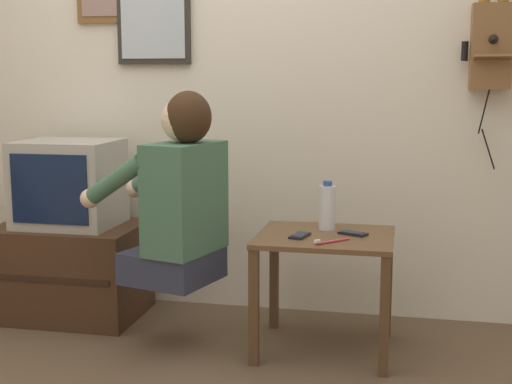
% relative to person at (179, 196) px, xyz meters
% --- Properties ---
extents(wall_back, '(6.80, 0.05, 2.55)m').
position_rel_person_xyz_m(wall_back, '(0.15, 0.67, 0.58)').
color(wall_back, silver).
rests_on(wall_back, ground_plane).
extents(side_table, '(0.59, 0.52, 0.53)m').
position_rel_person_xyz_m(side_table, '(0.63, 0.11, -0.27)').
color(side_table, brown).
rests_on(side_table, ground_plane).
extents(person, '(0.63, 0.52, 0.85)m').
position_rel_person_xyz_m(person, '(0.00, 0.00, 0.00)').
color(person, '#2D3347').
rests_on(person, ground_plane).
extents(tv_stand, '(0.72, 0.51, 0.47)m').
position_rel_person_xyz_m(tv_stand, '(-0.70, 0.32, -0.46)').
color(tv_stand, '#422819').
rests_on(tv_stand, ground_plane).
extents(television, '(0.48, 0.42, 0.43)m').
position_rel_person_xyz_m(television, '(-0.68, 0.33, -0.01)').
color(television, '#ADA89E').
rests_on(television, tv_stand).
extents(wall_phone_antique, '(0.23, 0.18, 0.82)m').
position_rel_person_xyz_m(wall_phone_antique, '(1.34, 0.58, 0.66)').
color(wall_phone_antique, brown).
extents(wall_mirror, '(0.39, 0.03, 0.59)m').
position_rel_person_xyz_m(wall_mirror, '(-0.32, 0.62, 0.87)').
color(wall_mirror, '#2D2823').
extents(cell_phone_held, '(0.09, 0.13, 0.01)m').
position_rel_person_xyz_m(cell_phone_held, '(0.53, 0.05, -0.16)').
color(cell_phone_held, black).
rests_on(cell_phone_held, side_table).
extents(cell_phone_spare, '(0.14, 0.11, 0.01)m').
position_rel_person_xyz_m(cell_phone_spare, '(0.75, 0.14, -0.16)').
color(cell_phone_spare, black).
rests_on(cell_phone_spare, side_table).
extents(water_bottle, '(0.07, 0.07, 0.22)m').
position_rel_person_xyz_m(water_bottle, '(0.63, 0.23, -0.07)').
color(water_bottle, silver).
rests_on(water_bottle, side_table).
extents(toothbrush, '(0.14, 0.14, 0.02)m').
position_rel_person_xyz_m(toothbrush, '(0.67, -0.04, -0.16)').
color(toothbrush, '#D83F4C').
rests_on(toothbrush, side_table).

